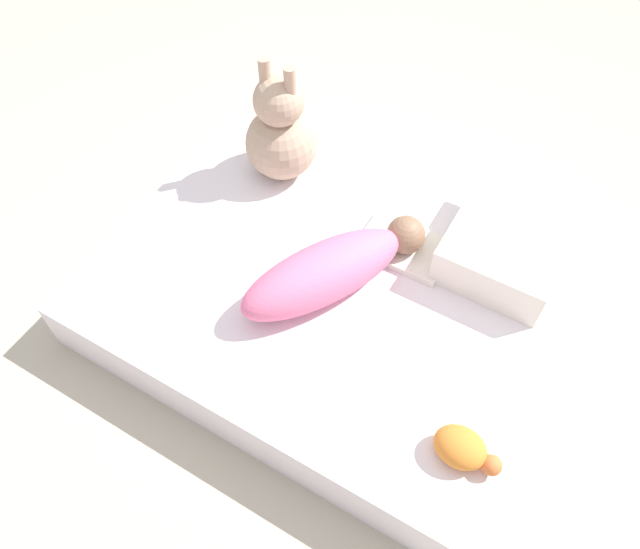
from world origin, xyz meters
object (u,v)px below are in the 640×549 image
(swaddled_baby, at_px, (331,270))
(pillow, at_px, (509,242))
(bunny_plush, at_px, (281,133))
(turtle_plush, at_px, (463,449))

(swaddled_baby, relative_size, pillow, 1.43)
(pillow, bearing_deg, swaddled_baby, -138.04)
(bunny_plush, bearing_deg, pillow, 1.62)
(pillow, height_order, turtle_plush, pillow)
(bunny_plush, relative_size, turtle_plush, 2.41)
(swaddled_baby, height_order, turtle_plush, swaddled_baby)
(pillow, relative_size, bunny_plush, 0.96)
(swaddled_baby, distance_m, pillow, 0.48)
(swaddled_baby, relative_size, bunny_plush, 1.38)
(pillow, height_order, bunny_plush, bunny_plush)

